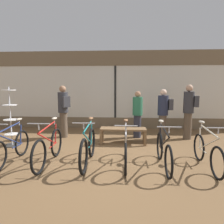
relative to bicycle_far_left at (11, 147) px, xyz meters
name	(u,v)px	position (x,y,z in m)	size (l,w,h in m)	color
ground_plane	(108,158)	(2.22, 0.40, -0.37)	(24.00, 24.00, 0.00)	brown
shop_back_wall	(115,89)	(2.22, 4.01, 1.27)	(12.00, 0.08, 3.20)	#7A664C
bicycle_far_left	(11,147)	(0.00, 0.00, 0.00)	(0.46, 1.65, 1.01)	black
bicycle_left	(49,147)	(0.90, -0.02, 0.02)	(0.46, 1.76, 1.04)	black
bicycle_center_left	(88,147)	(1.81, 0.03, 0.03)	(0.46, 1.73, 1.05)	black
bicycle_center_right	(126,149)	(2.66, 0.03, 0.00)	(0.46, 1.67, 1.01)	black
bicycle_right	(164,151)	(3.49, -0.06, 0.01)	(0.46, 1.68, 1.01)	black
bicycle_far_right	(207,152)	(4.41, -0.05, 0.00)	(0.46, 1.63, 1.01)	black
accessory_rack	(11,122)	(-0.75, 1.28, 0.35)	(0.48, 0.48, 1.76)	#333333
display_bench	(123,131)	(2.58, 1.69, 0.03)	(1.40, 0.44, 0.49)	brown
customer_near_rack	(137,113)	(3.06, 2.51, 0.47)	(0.41, 0.41, 1.60)	#2D2D38
customer_by_window	(189,110)	(4.75, 2.40, 0.62)	(0.54, 0.42, 1.82)	brown
customer_mid_floor	(163,112)	(3.91, 2.35, 0.53)	(0.50, 0.36, 1.67)	brown
customer_near_bench	(63,110)	(0.52, 2.35, 0.60)	(0.54, 0.55, 1.79)	brown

